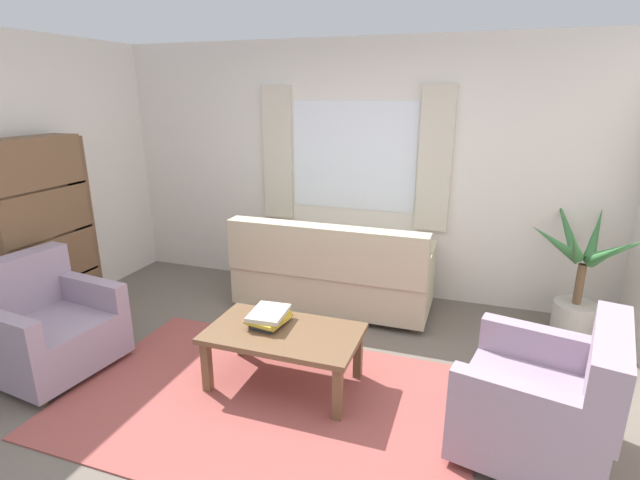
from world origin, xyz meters
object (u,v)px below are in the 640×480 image
Objects in this scene: armchair_left at (44,327)px; bookshelf at (47,233)px; armchair_right at (545,402)px; book_stack_on_table at (269,317)px; potted_plant at (578,286)px; couch at (332,274)px; coffee_table at (284,338)px.

bookshelf is at bearing 47.73° from armchair_left.
book_stack_on_table is (-1.86, 0.21, 0.14)m from armchair_right.
bookshelf is (-4.49, -1.24, 0.39)m from potted_plant.
armchair_right is (1.79, -1.52, -0.01)m from couch.
armchair_right is at bearing -79.48° from armchair_left.
coffee_table is at bearing -82.78° from armchair_right.
book_stack_on_table is at bearing 85.50° from bookshelf.
potted_plant reaches higher than armchair_right.
coffee_table is at bearing -71.30° from armchair_left.
book_stack_on_table is 0.20× the size of bookshelf.
armchair_left is 4.37m from potted_plant.
armchair_right is 0.58× the size of bookshelf.
armchair_left is at bearing 41.11° from bookshelf.
couch is 1.73× the size of coffee_table.
potted_plant is at bearing 32.14° from book_stack_on_table.
bookshelf is (-2.24, 0.18, 0.38)m from book_stack_on_table.
potted_plant is at bearing 35.02° from coffee_table.
armchair_left is 1.87m from coffee_table.
potted_plant is (2.11, 1.48, 0.11)m from coffee_table.
coffee_table is 0.19m from book_stack_on_table.
book_stack_on_table is (-0.14, 0.06, 0.11)m from coffee_table.
book_stack_on_table is at bearing -84.30° from armchair_right.
couch is 1.37m from coffee_table.
armchair_left is 0.84× the size of coffee_table.
bookshelf is (-2.38, 0.24, 0.50)m from coffee_table.
armchair_left is (-1.77, -1.76, -0.01)m from couch.
book_stack_on_table is at bearing 156.42° from coffee_table.
armchair_left is 0.99m from bookshelf.
coffee_table is 3.13× the size of book_stack_on_table.
bookshelf reaches higher than coffee_table.
bookshelf is at bearing -164.56° from potted_plant.
bookshelf reaches higher than couch.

